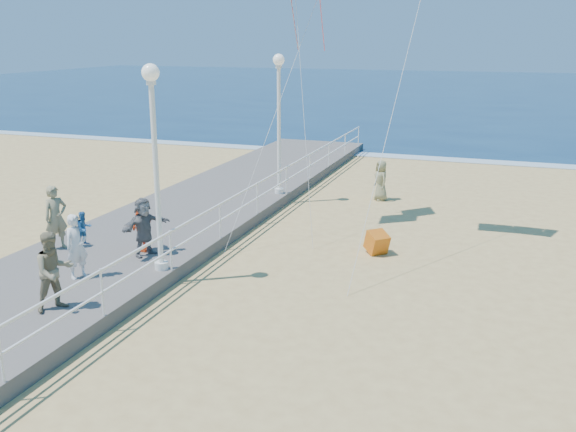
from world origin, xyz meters
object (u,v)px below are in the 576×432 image
(toddler_held, at_px, (84,228))
(woman_holding_toddler, at_px, (77,246))
(spectator_6, at_px, (56,217))
(lamp_post_far, at_px, (279,110))
(beach_walker_c, at_px, (381,180))
(box_kite, at_px, (377,244))
(spectator_5, at_px, (144,227))
(lamp_post_mid, at_px, (155,147))
(spectator_3, at_px, (142,225))
(spectator_1, at_px, (54,271))

(toddler_held, bearing_deg, woman_holding_toddler, 156.04)
(spectator_6, bearing_deg, lamp_post_far, 2.01)
(beach_walker_c, height_order, box_kite, beach_walker_c)
(spectator_5, distance_m, box_kite, 6.89)
(lamp_post_far, bearing_deg, lamp_post_mid, -90.00)
(spectator_3, distance_m, spectator_6, 2.53)
(spectator_1, distance_m, spectator_6, 4.54)
(spectator_1, relative_size, box_kite, 3.04)
(spectator_1, height_order, spectator_5, spectator_1)
(lamp_post_far, xyz_separation_m, toddler_held, (-1.52, -10.09, -1.97))
(lamp_post_mid, relative_size, spectator_6, 2.86)
(lamp_post_mid, xyz_separation_m, toddler_held, (-1.52, -1.09, -1.97))
(spectator_1, bearing_deg, box_kite, -8.16)
(lamp_post_far, bearing_deg, box_kite, -44.04)
(lamp_post_far, distance_m, box_kite, 7.59)
(lamp_post_mid, relative_size, toddler_held, 6.10)
(box_kite, bearing_deg, lamp_post_far, 92.85)
(lamp_post_mid, height_order, spectator_1, lamp_post_mid)
(toddler_held, bearing_deg, box_kite, -29.07)
(spectator_6, height_order, beach_walker_c, spectator_6)
(spectator_1, height_order, spectator_6, spectator_6)
(spectator_1, bearing_deg, spectator_6, 68.45)
(lamp_post_mid, distance_m, beach_walker_c, 11.76)
(toddler_held, bearing_deg, spectator_3, 14.60)
(woman_holding_toddler, xyz_separation_m, beach_walker_c, (5.32, 12.05, -0.43))
(spectator_1, bearing_deg, beach_walker_c, 12.01)
(spectator_1, distance_m, spectator_5, 3.89)
(spectator_5, xyz_separation_m, beach_walker_c, (4.67, 9.97, -0.42))
(lamp_post_mid, distance_m, spectator_1, 3.95)
(spectator_6, distance_m, box_kite, 9.44)
(spectator_6, xyz_separation_m, beach_walker_c, (7.37, 10.29, -0.52))
(beach_walker_c, bearing_deg, spectator_5, -61.16)
(spectator_6, bearing_deg, beach_walker_c, -9.95)
(spectator_5, distance_m, spectator_6, 2.72)
(spectator_5, relative_size, box_kite, 2.78)
(woman_holding_toddler, height_order, box_kite, woman_holding_toddler)
(lamp_post_far, relative_size, spectator_1, 2.92)
(spectator_3, xyz_separation_m, spectator_5, (0.26, -0.31, 0.07))
(woman_holding_toddler, distance_m, spectator_3, 2.43)
(spectator_1, height_order, spectator_3, spectator_1)
(lamp_post_mid, height_order, lamp_post_far, same)
(toddler_held, height_order, beach_walker_c, toddler_held)
(spectator_3, relative_size, beach_walker_c, 0.95)
(spectator_5, bearing_deg, spectator_1, -155.06)
(lamp_post_mid, relative_size, spectator_3, 3.47)
(spectator_1, bearing_deg, toddler_held, 47.63)
(spectator_1, bearing_deg, lamp_post_far, 25.94)
(spectator_1, relative_size, beach_walker_c, 1.13)
(lamp_post_mid, xyz_separation_m, spectator_5, (-1.01, 0.85, -2.43))
(lamp_post_mid, xyz_separation_m, box_kite, (4.89, 4.27, -3.36))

